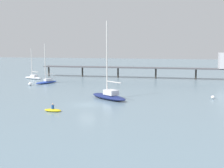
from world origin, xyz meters
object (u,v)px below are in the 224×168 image
Objects in this scene: sailboat_blue at (47,81)px; mooring_buoy_outer at (30,84)px; sailboat_navy at (109,95)px; sailboat_white at (33,77)px; pier at (183,64)px; mooring_buoy_mid at (213,97)px; dinghy_yellow at (53,110)px.

sailboat_blue reaches higher than mooring_buoy_outer.
sailboat_navy is 1.54× the size of sailboat_white.
pier reaches higher than mooring_buoy_mid.
mooring_buoy_outer is at bearing 150.83° from sailboat_navy.
sailboat_navy reaches higher than dinghy_yellow.
sailboat_blue is 12.00× the size of mooring_buoy_outer.
sailboat_white is 46.18m from dinghy_yellow.
pier is 4.35× the size of sailboat_navy.
sailboat_white is 12.79m from sailboat_blue.
sailboat_white is at bearing 135.37° from sailboat_blue.
sailboat_navy is at bearing -163.98° from mooring_buoy_mid.
pier is 5.88× the size of sailboat_blue.
sailboat_blue is 33.76m from dinghy_yellow.
sailboat_blue is at bearing 139.81° from sailboat_navy.
sailboat_white reaches higher than pier.
dinghy_yellow is 3.19× the size of mooring_buoy_outer.
dinghy_yellow is (25.47, -38.52, -0.36)m from sailboat_white.
dinghy_yellow reaches higher than mooring_buoy_mid.
pier is 43.32m from sailboat_white.
mooring_buoy_mid is at bearing -79.39° from pier.
sailboat_white is 52.73m from mooring_buoy_mid.
sailboat_blue is at bearing -44.63° from sailboat_white.
dinghy_yellow is 30.31m from mooring_buoy_outer.
mooring_buoy_mid is (38.82, -12.99, -0.35)m from sailboat_blue.
pier is 39.70m from sailboat_navy.
sailboat_navy is (-11.34, -37.88, -3.48)m from pier.
sailboat_blue reaches higher than pier.
sailboat_navy is at bearing -41.58° from sailboat_white.
mooring_buoy_mid is 41.25m from mooring_buoy_outer.
mooring_buoy_outer is at bearing 169.08° from mooring_buoy_mid.
pier is 92.68× the size of mooring_buoy_mid.
pier is 6.69× the size of sailboat_white.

